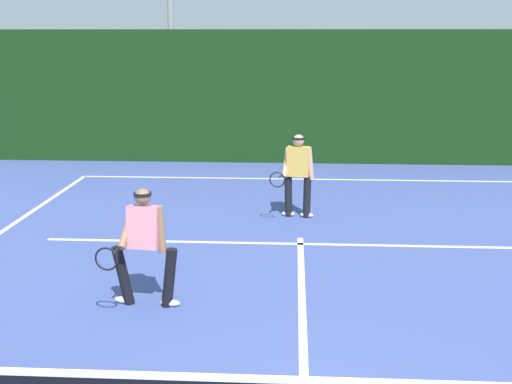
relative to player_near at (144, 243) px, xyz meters
The scene contains 7 objects.
court_line_baseline_far 7.94m from the player_near, 75.22° to the left, with size 10.59×0.10×0.01m, color white.
court_line_service 3.41m from the player_near, 52.51° to the left, with size 8.64×0.10×0.01m, color white.
court_line_centre 2.20m from the player_near, ahead, with size 0.10×6.40×0.01m, color white.
player_near is the anchor object (origin of this frame).
player_far 4.72m from the player_near, 65.47° to the left, with size 0.84×0.84×1.59m.
back_fence_windscreen 9.94m from the player_near, 78.26° to the left, with size 17.92×0.12×3.55m, color #143412.
light_pole 12.15m from the player_near, 98.64° to the left, with size 0.55×0.44×6.40m.
Camera 1 is at (-0.14, -4.21, 3.40)m, focal length 45.19 mm.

